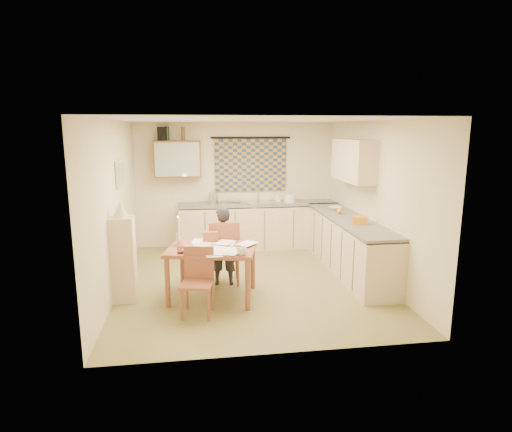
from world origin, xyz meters
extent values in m
cube|color=olive|center=(0.00, 0.00, -0.01)|extent=(4.00, 4.50, 0.02)
cube|color=white|center=(0.00, 0.00, 2.51)|extent=(4.00, 4.50, 0.02)
cube|color=beige|center=(0.00, 2.26, 1.25)|extent=(4.00, 0.02, 2.50)
cube|color=beige|center=(0.00, -2.26, 1.25)|extent=(4.00, 0.02, 2.50)
cube|color=beige|center=(-2.01, 0.00, 1.25)|extent=(0.02, 4.50, 2.50)
cube|color=beige|center=(2.01, 0.00, 1.25)|extent=(0.02, 4.50, 2.50)
cube|color=navy|center=(0.30, 2.22, 1.65)|extent=(1.45, 0.03, 1.05)
cylinder|color=black|center=(0.30, 2.20, 2.20)|extent=(1.60, 0.04, 0.04)
cube|color=brown|center=(-1.15, 2.08, 1.80)|extent=(0.90, 0.34, 0.70)
cube|color=#99B2A5|center=(-1.15, 1.91, 1.80)|extent=(0.84, 0.02, 0.64)
cube|color=beige|center=(1.83, 0.55, 1.85)|extent=(0.34, 1.30, 0.70)
cube|color=beige|center=(-1.97, 0.40, 1.70)|extent=(0.04, 0.50, 0.40)
cube|color=beige|center=(-1.95, 0.40, 1.70)|extent=(0.01, 0.42, 0.32)
cube|color=beige|center=(0.50, 1.95, 0.43)|extent=(3.30, 0.60, 0.86)
cube|color=#5E5C59|center=(0.50, 1.95, 0.90)|extent=(3.30, 0.62, 0.04)
cube|color=beige|center=(1.70, 0.28, 0.43)|extent=(0.60, 2.95, 0.86)
cube|color=#5E5C59|center=(1.70, 0.28, 0.90)|extent=(0.62, 2.95, 0.04)
cube|color=white|center=(1.70, -0.89, 0.42)|extent=(0.56, 0.56, 0.85)
cube|color=black|center=(1.70, -0.89, 0.86)|extent=(0.54, 0.54, 0.03)
cube|color=silver|center=(0.44, 1.95, 0.88)|extent=(0.65, 0.58, 0.10)
cylinder|color=silver|center=(0.44, 2.13, 1.06)|extent=(0.04, 0.04, 0.28)
cube|color=silver|center=(-0.12, 1.95, 0.95)|extent=(0.39, 0.35, 0.06)
cylinder|color=silver|center=(-0.48, 1.95, 1.04)|extent=(0.22, 0.22, 0.24)
cylinder|color=white|center=(1.06, 1.95, 1.00)|extent=(0.32, 0.32, 0.16)
imported|color=white|center=(0.82, 2.00, 1.02)|extent=(0.13, 0.13, 0.20)
imported|color=white|center=(1.70, 1.02, 0.95)|extent=(0.32, 0.32, 0.06)
cube|color=orange|center=(1.70, -0.19, 0.98)|extent=(0.26, 0.23, 0.12)
sphere|color=orange|center=(1.65, 0.63, 0.97)|extent=(0.10, 0.10, 0.10)
cube|color=black|center=(-1.40, 2.08, 2.28)|extent=(0.22, 0.24, 0.26)
cylinder|color=#195926|center=(-1.34, 2.08, 2.28)|extent=(0.08, 0.08, 0.26)
cylinder|color=brown|center=(-1.03, 2.08, 2.28)|extent=(0.08, 0.08, 0.26)
cube|color=brown|center=(-0.62, -0.58, 0.72)|extent=(1.37, 1.15, 0.05)
cube|color=brown|center=(-0.41, -0.01, 0.49)|extent=(0.48, 0.48, 0.04)
cube|color=brown|center=(-0.42, -0.22, 0.76)|extent=(0.46, 0.07, 0.50)
cube|color=brown|center=(-0.84, -1.15, 0.42)|extent=(0.46, 0.46, 0.04)
cube|color=brown|center=(-0.81, -0.97, 0.66)|extent=(0.39, 0.11, 0.43)
imported|color=black|center=(-0.43, -0.07, 0.61)|extent=(0.54, 0.44, 1.23)
cube|color=beige|center=(-1.84, -0.51, 0.60)|extent=(0.32, 0.30, 1.20)
cone|color=beige|center=(-1.84, -0.51, 1.31)|extent=(0.20, 0.20, 0.22)
cube|color=brown|center=(-0.63, -0.32, 0.83)|extent=(0.23, 0.11, 0.16)
imported|color=white|center=(-0.25, -1.04, 0.80)|extent=(0.24, 0.24, 0.11)
imported|color=maroon|center=(-1.09, -0.73, 0.76)|extent=(0.26, 0.33, 0.03)
imported|color=orange|center=(-1.01, -0.60, 0.76)|extent=(0.40, 0.41, 0.02)
cube|color=orange|center=(-0.96, -0.79, 0.77)|extent=(0.13, 0.10, 0.04)
cube|color=black|center=(-0.55, -0.91, 0.76)|extent=(0.13, 0.05, 0.02)
cylinder|color=silver|center=(-1.09, -0.40, 0.84)|extent=(0.08, 0.08, 0.18)
cylinder|color=white|center=(-1.08, -0.43, 1.04)|extent=(0.03, 0.03, 0.22)
sphere|color=#FFCC66|center=(-1.08, -0.43, 1.16)|extent=(0.02, 0.02, 0.02)
cube|color=white|center=(-0.39, -0.39, 0.75)|extent=(0.28, 0.34, 0.00)
cube|color=white|center=(-0.59, -0.66, 0.75)|extent=(0.36, 0.36, 0.00)
cube|color=white|center=(-0.61, -0.95, 0.75)|extent=(0.22, 0.30, 0.00)
cube|color=white|center=(-0.67, -0.36, 0.76)|extent=(0.33, 0.36, 0.00)
cube|color=white|center=(-0.95, -0.71, 0.76)|extent=(0.35, 0.36, 0.00)
cube|color=white|center=(-0.64, -0.90, 0.76)|extent=(0.27, 0.34, 0.00)
cube|color=white|center=(-0.85, -0.58, 0.76)|extent=(0.36, 0.36, 0.00)
cube|color=white|center=(-0.76, -0.36, 0.76)|extent=(0.30, 0.35, 0.00)
cube|color=white|center=(-0.37, -0.92, 0.76)|extent=(0.33, 0.36, 0.00)
cube|color=white|center=(-0.52, -0.90, 0.77)|extent=(0.27, 0.34, 0.00)
cube|color=white|center=(-0.91, -0.67, 0.77)|extent=(0.26, 0.33, 0.00)
cube|color=white|center=(-0.42, -0.84, 0.77)|extent=(0.26, 0.33, 0.00)
cube|color=white|center=(-0.43, -0.42, 0.77)|extent=(0.32, 0.36, 0.00)
cube|color=white|center=(-0.78, -0.31, 0.77)|extent=(0.25, 0.32, 0.00)
cube|color=white|center=(-0.84, -0.78, 0.77)|extent=(0.30, 0.35, 0.00)
cube|color=white|center=(-0.12, -0.55, 0.77)|extent=(0.35, 0.36, 0.00)
camera|label=1|loc=(-0.83, -6.39, 2.37)|focal=30.00mm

